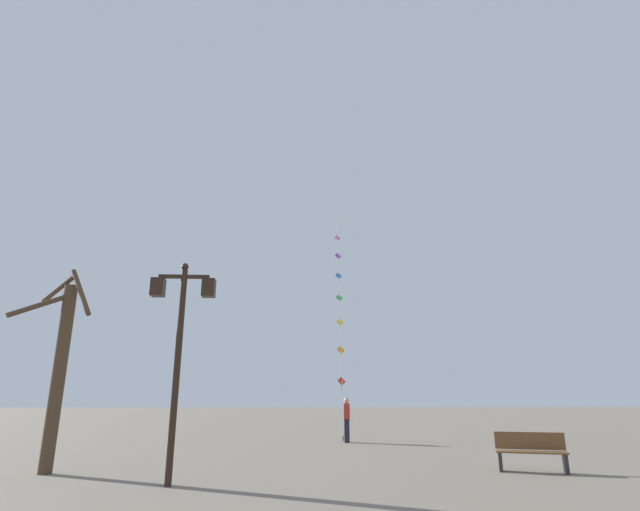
{
  "coord_description": "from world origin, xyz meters",
  "views": [
    {
      "loc": [
        0.51,
        -0.97,
        1.69
      ],
      "look_at": [
        1.62,
        16.87,
        6.87
      ],
      "focal_mm": 27.66,
      "sensor_mm": 36.0,
      "label": 1
    }
  ],
  "objects": [
    {
      "name": "ground_plane",
      "position": [
        0.0,
        20.0,
        0.0
      ],
      "size": [
        160.0,
        160.0,
        0.0
      ],
      "primitive_type": "plane",
      "color": "#756B5B"
    },
    {
      "name": "twin_lantern_lamp_post",
      "position": [
        -1.84,
        9.85,
        3.19
      ],
      "size": [
        1.39,
        0.28,
        4.6
      ],
      "color": "black",
      "rests_on": "ground_plane"
    },
    {
      "name": "kite_train",
      "position": [
        3.22,
        25.61,
        6.95
      ],
      "size": [
        1.03,
        9.6,
        13.33
      ],
      "color": "brown",
      "rests_on": "ground_plane"
    },
    {
      "name": "kite_flyer",
      "position": [
        2.87,
        19.71,
        0.9
      ],
      "size": [
        0.26,
        0.61,
        1.71
      ],
      "rotation": [
        0.0,
        0.0,
        1.51
      ],
      "color": "#1E1E2D",
      "rests_on": "ground_plane"
    },
    {
      "name": "bare_tree",
      "position": [
        -5.09,
        11.68,
        2.44
      ],
      "size": [
        1.9,
        1.2,
        4.88
      ],
      "color": "#4C3826",
      "rests_on": "ground_plane"
    },
    {
      "name": "park_bench",
      "position": [
        6.35,
        11.33,
        0.45
      ],
      "size": [
        1.65,
        0.97,
        0.89
      ],
      "rotation": [
        0.0,
        0.0,
        -0.35
      ],
      "color": "brown",
      "rests_on": "ground_plane"
    }
  ]
}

